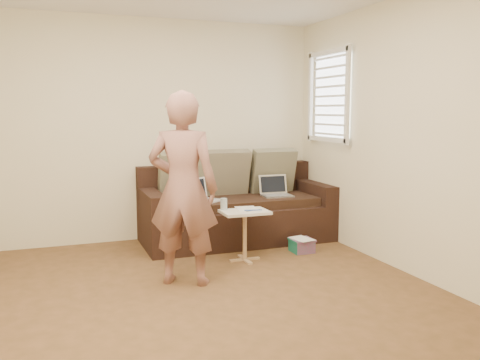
{
  "coord_description": "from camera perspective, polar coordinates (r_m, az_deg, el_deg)",
  "views": [
    {
      "loc": [
        -1.14,
        -3.8,
        1.53
      ],
      "look_at": [
        0.8,
        1.4,
        0.78
      ],
      "focal_mm": 38.34,
      "sensor_mm": 36.0,
      "label": 1
    }
  ],
  "objects": [
    {
      "name": "wall_right",
      "position": [
        4.93,
        19.15,
        4.6
      ],
      "size": [
        0.0,
        4.5,
        4.5
      ],
      "primitive_type": "plane",
      "rotation": [
        1.57,
        0.0,
        -1.57
      ],
      "color": "beige",
      "rests_on": "ground"
    },
    {
      "name": "side_table",
      "position": [
        5.28,
        0.53,
        -6.21
      ],
      "size": [
        0.48,
        0.33,
        0.52
      ],
      "primitive_type": null,
      "color": "silver",
      "rests_on": "ground"
    },
    {
      "name": "wall_front",
      "position": [
        1.94,
        15.8,
        0.53
      ],
      "size": [
        4.0,
        0.0,
        4.0
      ],
      "primitive_type": "plane",
      "rotation": [
        -1.57,
        0.0,
        0.0
      ],
      "color": "beige",
      "rests_on": "ground"
    },
    {
      "name": "pillow_right",
      "position": [
        6.37,
        3.7,
        1.01
      ],
      "size": [
        0.55,
        0.28,
        0.57
      ],
      "primitive_type": null,
      "rotation": [
        0.26,
        0.0,
        0.0
      ],
      "color": "#6B664F",
      "rests_on": "sofa"
    },
    {
      "name": "floor",
      "position": [
        4.25,
        -3.6,
        -13.42
      ],
      "size": [
        4.5,
        4.5,
        0.0
      ],
      "primitive_type": "plane",
      "color": "#513B1E",
      "rests_on": "ground"
    },
    {
      "name": "paper_on_table",
      "position": [
        5.3,
        0.79,
        -3.23
      ],
      "size": [
        0.25,
        0.33,
        0.0
      ],
      "primitive_type": null,
      "rotation": [
        0.0,
        0.0,
        -0.14
      ],
      "color": "white",
      "rests_on": "side_table"
    },
    {
      "name": "pillow_left",
      "position": [
        6.0,
        -6.41,
        0.56
      ],
      "size": [
        0.55,
        0.29,
        0.57
      ],
      "primitive_type": null,
      "rotation": [
        0.28,
        0.0,
        0.0
      ],
      "color": "#6B664F",
      "rests_on": "sofa"
    },
    {
      "name": "wall_back",
      "position": [
        6.16,
        -9.83,
        5.45
      ],
      "size": [
        4.0,
        0.0,
        4.0
      ],
      "primitive_type": "plane",
      "rotation": [
        1.57,
        0.0,
        0.0
      ],
      "color": "beige",
      "rests_on": "ground"
    },
    {
      "name": "person",
      "position": [
        4.51,
        -6.34,
        -0.96
      ],
      "size": [
        0.75,
        0.67,
        1.71
      ],
      "primitive_type": "imported",
      "rotation": [
        0.0,
        0.0,
        2.64
      ],
      "color": "brown",
      "rests_on": "ground"
    },
    {
      "name": "scissors",
      "position": [
        5.2,
        1.48,
        -3.39
      ],
      "size": [
        0.2,
        0.13,
        0.02
      ],
      "primitive_type": null,
      "rotation": [
        0.0,
        0.0,
        -0.2
      ],
      "color": "silver",
      "rests_on": "side_table"
    },
    {
      "name": "sofa",
      "position": [
        6.04,
        -0.36,
        -2.85
      ],
      "size": [
        2.2,
        0.95,
        0.85
      ],
      "primitive_type": null,
      "color": "black",
      "rests_on": "ground"
    },
    {
      "name": "laptop_white",
      "position": [
        5.76,
        -3.86,
        -2.42
      ],
      "size": [
        0.45,
        0.43,
        0.26
      ],
      "primitive_type": null,
      "rotation": [
        0.0,
        0.0,
        0.63
      ],
      "color": "white",
      "rests_on": "sofa"
    },
    {
      "name": "pillow_mid",
      "position": [
        6.17,
        -1.5,
        0.81
      ],
      "size": [
        0.55,
        0.27,
        0.57
      ],
      "primitive_type": null,
      "rotation": [
        0.24,
        0.0,
        0.0
      ],
      "color": "brown",
      "rests_on": "sofa"
    },
    {
      "name": "drinking_glass",
      "position": [
        5.26,
        -1.81,
        -2.69
      ],
      "size": [
        0.07,
        0.07,
        0.12
      ],
      "primitive_type": null,
      "color": "silver",
      "rests_on": "side_table"
    },
    {
      "name": "window_blinds",
      "position": [
        6.14,
        9.91,
        9.17
      ],
      "size": [
        0.12,
        0.88,
        1.08
      ],
      "primitive_type": null,
      "color": "white",
      "rests_on": "wall_right"
    },
    {
      "name": "laptop_silver",
      "position": [
        6.12,
        4.16,
        -1.83
      ],
      "size": [
        0.37,
        0.28,
        0.23
      ],
      "primitive_type": null,
      "rotation": [
        0.0,
        0.0,
        -0.07
      ],
      "color": "#B7BABC",
      "rests_on": "sofa"
    },
    {
      "name": "striped_box",
      "position": [
        5.67,
        6.89,
        -7.22
      ],
      "size": [
        0.24,
        0.24,
        0.15
      ],
      "primitive_type": null,
      "color": "#B81B76",
      "rests_on": "ground"
    }
  ]
}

